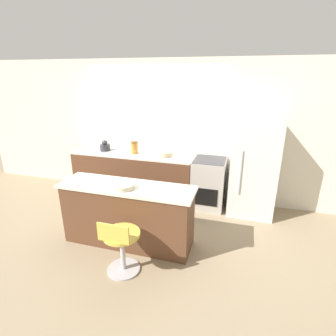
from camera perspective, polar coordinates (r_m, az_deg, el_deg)
The scene contains 11 objects.
ground_plane at distance 5.00m, azimuth -4.94°, elevation -8.04°, with size 14.00×14.00×0.00m, color #998466.
wall_back at distance 5.13m, azimuth -2.78°, elevation 8.21°, with size 8.00×0.06×2.60m.
back_counter at distance 5.20m, azimuth -7.49°, elevation -1.54°, with size 2.36×0.59×0.91m.
kitchen_island at distance 3.81m, azimuth -8.70°, elevation -9.99°, with size 1.89×0.55×0.90m.
oven_range at distance 4.83m, azimuth 8.81°, elevation -3.32°, with size 0.57×0.60×0.91m.
refrigerator at distance 4.66m, azimuth 18.05°, elevation -0.26°, with size 0.75×0.66×1.62m.
stool_chair at distance 3.34m, azimuth -10.15°, elevation -16.22°, with size 0.45×0.45×0.77m.
kettle at distance 5.30m, azimuth -13.56°, elevation 4.57°, with size 0.20×0.20×0.21m.
mixing_bowl at distance 4.83m, azimuth -0.81°, elevation 3.18°, with size 0.29×0.29×0.08m.
canister_jar at distance 5.02m, azimuth -7.32°, elevation 4.47°, with size 0.14×0.14×0.22m.
fruit_bowl at distance 3.52m, azimuth -9.72°, elevation -3.94°, with size 0.29×0.29×0.06m.
Camera 1 is at (1.65, -4.10, 2.34)m, focal length 28.00 mm.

